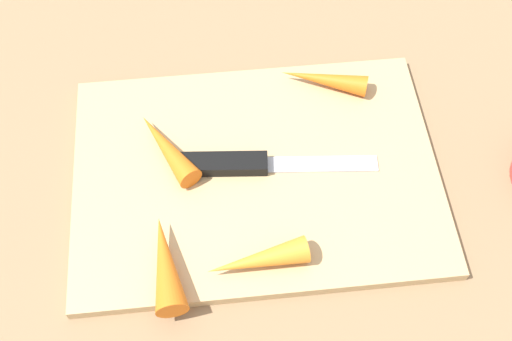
{
  "coord_description": "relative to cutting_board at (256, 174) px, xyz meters",
  "views": [
    {
      "loc": [
        -0.03,
        -0.33,
        0.55
      ],
      "look_at": [
        0.0,
        0.0,
        0.01
      ],
      "focal_mm": 45.1,
      "sensor_mm": 36.0,
      "label": 1
    }
  ],
  "objects": [
    {
      "name": "carrot_long",
      "position": [
        0.08,
        0.1,
        0.02
      ],
      "size": [
        0.09,
        0.05,
        0.02
      ],
      "primitive_type": "cone",
      "rotation": [
        0.0,
        1.57,
        2.82
      ],
      "color": "orange",
      "rests_on": "cutting_board"
    },
    {
      "name": "cutting_board",
      "position": [
        0.0,
        0.0,
        0.0
      ],
      "size": [
        0.36,
        0.26,
        0.01
      ],
      "primitive_type": "cube",
      "color": "tan",
      "rests_on": "ground_plane"
    },
    {
      "name": "knife",
      "position": [
        -0.02,
        0.01,
        0.01
      ],
      "size": [
        0.2,
        0.04,
        0.01
      ],
      "rotation": [
        0.0,
        0.0,
        6.2
      ],
      "color": "#B7B7BC",
      "rests_on": "cutting_board"
    },
    {
      "name": "carrot_short",
      "position": [
        -0.01,
        -0.1,
        0.02
      ],
      "size": [
        0.09,
        0.04,
        0.03
      ],
      "primitive_type": "cone",
      "rotation": [
        0.0,
        1.57,
        3.28
      ],
      "color": "orange",
      "rests_on": "cutting_board"
    },
    {
      "name": "carrot_longest",
      "position": [
        -0.09,
        0.03,
        0.02
      ],
      "size": [
        0.07,
        0.09,
        0.02
      ],
      "primitive_type": "cone",
      "rotation": [
        0.0,
        1.57,
        2.09
      ],
      "color": "orange",
      "rests_on": "cutting_board"
    },
    {
      "name": "carrot_shortest",
      "position": [
        -0.09,
        -0.1,
        0.02
      ],
      "size": [
        0.04,
        0.09,
        0.03
      ],
      "primitive_type": "cone",
      "rotation": [
        0.0,
        1.57,
        1.68
      ],
      "color": "orange",
      "rests_on": "cutting_board"
    },
    {
      "name": "ground_plane",
      "position": [
        0.0,
        0.0,
        -0.01
      ],
      "size": [
        1.4,
        1.4,
        0.0
      ],
      "primitive_type": "plane",
      "color": "#8C6D4C"
    }
  ]
}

